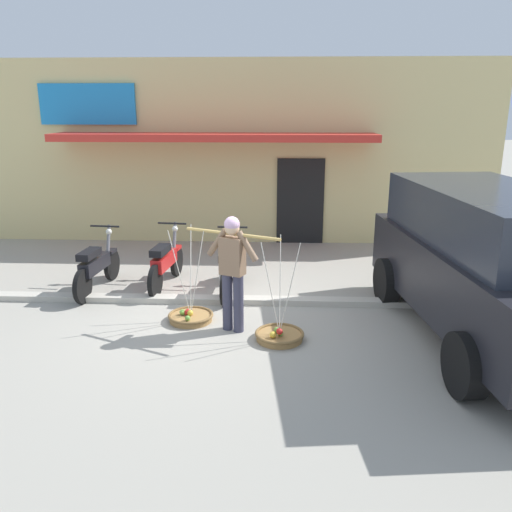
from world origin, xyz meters
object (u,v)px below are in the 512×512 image
(fruit_basket_right_side, at_px, (279,335))
(fruit_vendor, at_px, (232,266))
(fruit_basket_left_side, at_px, (191,316))
(motorcycle_nearest_shop, at_px, (97,267))
(motorcycle_third_in_row, at_px, (229,268))
(motorcycle_second_in_row, at_px, (166,263))
(parked_truck, at_px, (491,261))

(fruit_basket_right_side, bearing_deg, fruit_vendor, 155.45)
(fruit_vendor, xyz_separation_m, fruit_basket_left_side, (-0.68, 0.30, -0.90))
(motorcycle_nearest_shop, bearing_deg, fruit_basket_right_side, -30.22)
(fruit_basket_left_side, distance_m, motorcycle_nearest_shop, 2.28)
(fruit_vendor, relative_size, motorcycle_third_in_row, 0.93)
(fruit_vendor, bearing_deg, motorcycle_third_in_row, 97.26)
(fruit_vendor, height_order, motorcycle_third_in_row, fruit_vendor)
(fruit_basket_left_side, bearing_deg, motorcycle_third_in_row, 69.72)
(motorcycle_nearest_shop, distance_m, motorcycle_third_in_row, 2.34)
(fruit_vendor, bearing_deg, motorcycle_second_in_row, 126.62)
(motorcycle_third_in_row, xyz_separation_m, parked_truck, (3.74, -1.69, 0.68))
(motorcycle_second_in_row, relative_size, parked_truck, 0.37)
(parked_truck, bearing_deg, fruit_basket_left_side, 174.57)
(fruit_basket_right_side, distance_m, motorcycle_second_in_row, 3.01)
(parked_truck, bearing_deg, motorcycle_third_in_row, 155.69)
(motorcycle_nearest_shop, bearing_deg, fruit_vendor, -31.63)
(motorcycle_nearest_shop, bearing_deg, motorcycle_second_in_row, 14.10)
(fruit_basket_left_side, relative_size, parked_truck, 0.29)
(fruit_basket_right_side, height_order, parked_truck, parked_truck)
(fruit_basket_left_side, relative_size, motorcycle_nearest_shop, 0.80)
(fruit_basket_left_side, height_order, motorcycle_nearest_shop, fruit_basket_left_side)
(fruit_basket_left_side, xyz_separation_m, motorcycle_second_in_row, (-0.70, 1.55, 0.38))
(fruit_basket_right_side, height_order, motorcycle_nearest_shop, fruit_basket_right_side)
(fruit_vendor, xyz_separation_m, motorcycle_nearest_shop, (-2.54, 1.56, -0.52))
(fruit_vendor, relative_size, fruit_basket_right_side, 1.17)
(fruit_vendor, distance_m, parked_truck, 3.54)
(fruit_basket_right_side, bearing_deg, fruit_basket_left_side, 155.68)
(motorcycle_second_in_row, bearing_deg, parked_truck, -21.64)
(fruit_basket_left_side, distance_m, fruit_basket_right_side, 1.49)
(fruit_vendor, relative_size, fruit_basket_left_side, 1.17)
(motorcycle_nearest_shop, distance_m, parked_truck, 6.34)
(motorcycle_third_in_row, bearing_deg, fruit_vendor, -82.74)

